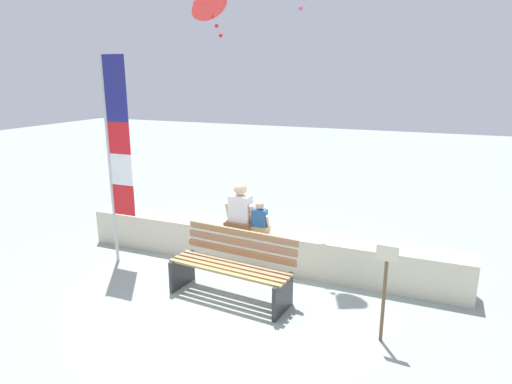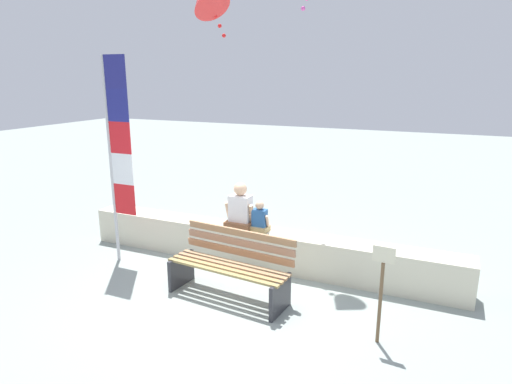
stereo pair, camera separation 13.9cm
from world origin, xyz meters
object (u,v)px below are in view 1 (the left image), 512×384
(sign_post, at_px, (385,285))
(flag_banner, at_px, (116,147))
(park_bench, at_px, (233,267))
(person_adult, at_px, (240,211))
(person_child, at_px, (260,219))

(sign_post, bearing_deg, flag_banner, 171.04)
(park_bench, height_order, person_adult, person_adult)
(person_child, xyz_separation_m, sign_post, (2.04, -1.36, -0.08))
(person_adult, height_order, person_child, person_adult)
(park_bench, height_order, flag_banner, flag_banner)
(park_bench, height_order, person_child, person_child)
(person_adult, relative_size, sign_post, 0.64)
(person_adult, bearing_deg, sign_post, -29.89)
(flag_banner, bearing_deg, park_bench, -9.29)
(park_bench, relative_size, sign_post, 1.51)
(park_bench, relative_size, flag_banner, 0.54)
(person_adult, height_order, flag_banner, flag_banner)
(person_child, bearing_deg, park_bench, -87.86)
(flag_banner, relative_size, sign_post, 2.79)
(park_bench, xyz_separation_m, person_child, (-0.04, 1.05, 0.35))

